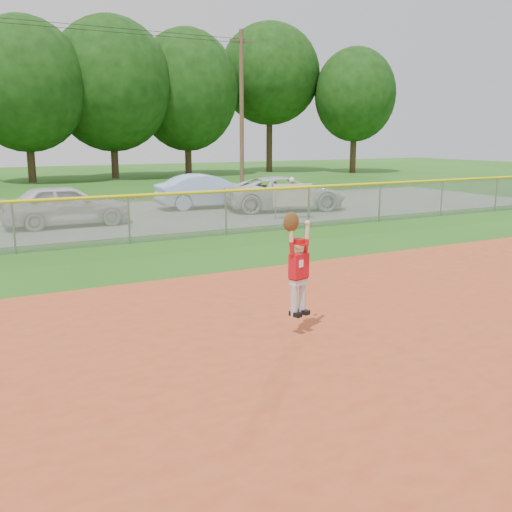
{
  "coord_description": "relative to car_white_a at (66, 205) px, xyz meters",
  "views": [
    {
      "loc": [
        -4.81,
        -7.37,
        3.32
      ],
      "look_at": [
        0.15,
        1.88,
        1.1
      ],
      "focal_mm": 40.0,
      "sensor_mm": 36.0,
      "label": 1
    }
  ],
  "objects": [
    {
      "name": "tree_line",
      "position": [
        2.07,
        23.44,
        6.72
      ],
      "size": [
        62.37,
        13.0,
        14.43
      ],
      "color": "#422D1C",
      "rests_on": "ground"
    },
    {
      "name": "ballplayer",
      "position": [
        1.22,
        -14.09,
        0.43
      ],
      "size": [
        0.58,
        0.3,
        2.31
      ],
      "color": "silver",
      "rests_on": "ground"
    },
    {
      "name": "car_white_b",
      "position": [
        9.57,
        0.16,
        -0.02
      ],
      "size": [
        5.85,
        3.64,
        1.51
      ],
      "primitive_type": "imported",
      "rotation": [
        0.0,
        0.0,
        1.35
      ],
      "color": "silver",
      "rests_on": "parking_strip"
    },
    {
      "name": "ground",
      "position": [
        1.11,
        -14.46,
        -0.81
      ],
      "size": [
        120.0,
        120.0,
        0.0
      ],
      "primitive_type": "plane",
      "color": "#215413",
      "rests_on": "ground"
    },
    {
      "name": "sponsor_sign",
      "position": [
        8.41,
        -2.35,
        0.14
      ],
      "size": [
        1.57,
        0.47,
        1.44
      ],
      "color": "gray",
      "rests_on": "ground"
    },
    {
      "name": "clay_infield",
      "position": [
        1.11,
        -17.46,
        -0.79
      ],
      "size": [
        24.0,
        16.0,
        0.04
      ],
      "primitive_type": "cube",
      "color": "#A53C1D",
      "rests_on": "ground"
    },
    {
      "name": "outfield_fence",
      "position": [
        1.11,
        -4.46,
        0.07
      ],
      "size": [
        40.06,
        0.1,
        1.55
      ],
      "color": "gray",
      "rests_on": "ground"
    },
    {
      "name": "power_lines",
      "position": [
        2.11,
        7.54,
        3.87
      ],
      "size": [
        19.4,
        0.24,
        9.0
      ],
      "color": "#4C3823",
      "rests_on": "ground"
    },
    {
      "name": "parking_strip",
      "position": [
        1.11,
        1.54,
        -0.79
      ],
      "size": [
        44.0,
        10.0,
        0.03
      ],
      "primitive_type": "cube",
      "color": "slate",
      "rests_on": "ground"
    },
    {
      "name": "car_white_a",
      "position": [
        0.0,
        0.0,
        0.0
      ],
      "size": [
        4.59,
        1.88,
        1.56
      ],
      "primitive_type": "imported",
      "rotation": [
        0.0,
        0.0,
        1.58
      ],
      "color": "silver",
      "rests_on": "parking_strip"
    },
    {
      "name": "car_blue",
      "position": [
        6.81,
        2.59,
        -0.0
      ],
      "size": [
        4.8,
        1.89,
        1.55
      ],
      "primitive_type": "imported",
      "rotation": [
        0.0,
        0.0,
        1.52
      ],
      "color": "#9BC0E7",
      "rests_on": "parking_strip"
    }
  ]
}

